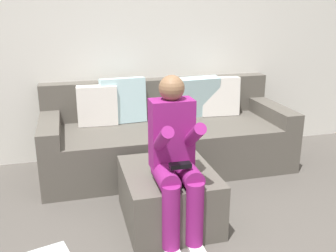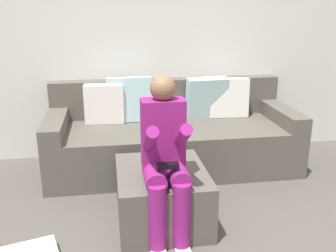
% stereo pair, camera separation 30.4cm
% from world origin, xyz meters
% --- Properties ---
extents(wall_back, '(5.73, 0.10, 2.80)m').
position_xyz_m(wall_back, '(0.00, 2.41, 1.40)').
color(wall_back, silver).
rests_on(wall_back, ground_plane).
extents(couch_sectional, '(2.37, 0.94, 0.88)m').
position_xyz_m(couch_sectional, '(0.20, 1.95, 0.31)').
color(couch_sectional, '#59544C').
rests_on(couch_sectional, ground_plane).
extents(ottoman, '(0.65, 0.76, 0.41)m').
position_xyz_m(ottoman, '(-0.04, 0.93, 0.20)').
color(ottoman, '#59544C').
rests_on(ottoman, ground_plane).
extents(person_seated, '(0.30, 0.54, 1.12)m').
position_xyz_m(person_seated, '(-0.04, 0.73, 0.58)').
color(person_seated, '#8C1E72').
rests_on(person_seated, ground_plane).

